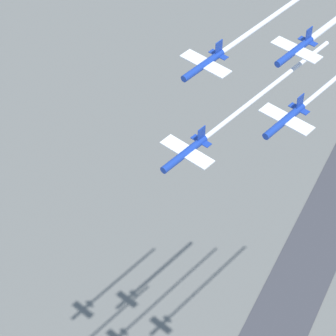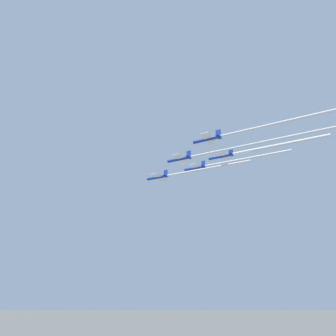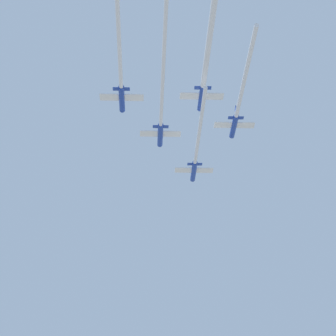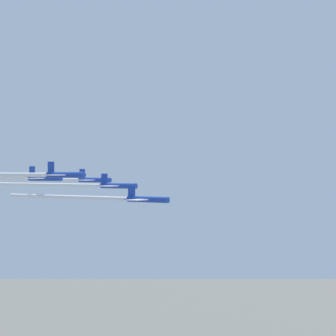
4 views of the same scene
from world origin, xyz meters
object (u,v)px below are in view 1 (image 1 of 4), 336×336
at_px(jet_0, 186,152).
at_px(jet_4, 296,50).
at_px(jet_1, 286,120).
at_px(jet_2, 205,64).

relative_size(jet_0, jet_4, 1.00).
height_order(jet_1, jet_4, jet_4).
distance_m(jet_0, jet_4, 29.52).
bearing_deg(jet_4, jet_1, 120.47).
relative_size(jet_2, jet_4, 1.00).
bearing_deg(jet_1, jet_2, -0.00).
bearing_deg(jet_4, jet_0, 90.00).
height_order(jet_0, jet_2, jet_2).
distance_m(jet_0, jet_2, 17.67).
xyz_separation_m(jet_1, jet_2, (-15.75, 6.91, 2.55)).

